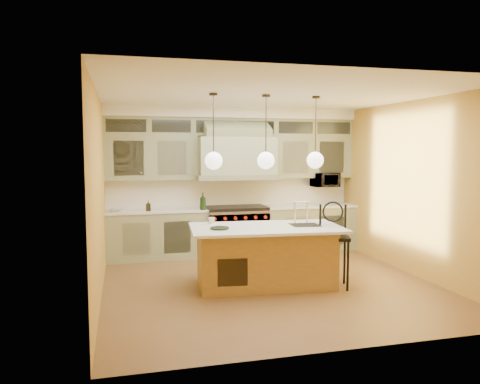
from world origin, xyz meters
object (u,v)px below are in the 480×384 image
object	(u,v)px
counter_stool	(334,238)
kitchen_island	(266,255)
range	(236,230)
microwave	(325,180)

from	to	relation	value
counter_stool	kitchen_island	bearing A→B (deg)	-177.49
range	microwave	size ratio (longest dim) A/B	2.21
kitchen_island	microwave	distance (m)	3.22
range	counter_stool	bearing A→B (deg)	-69.98
range	counter_stool	distance (m)	2.68
kitchen_island	microwave	size ratio (longest dim) A/B	4.37
range	counter_stool	world-z (taller)	counter_stool
counter_stool	microwave	distance (m)	2.90
microwave	counter_stool	bearing A→B (deg)	-111.70
counter_stool	microwave	bearing A→B (deg)	87.94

